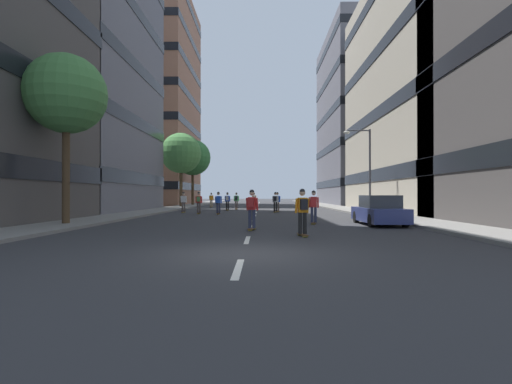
# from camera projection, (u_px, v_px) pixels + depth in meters

# --- Properties ---
(ground_plane) EXTENTS (189.70, 189.70, 0.00)m
(ground_plane) POSITION_uv_depth(u_px,v_px,m) (257.00, 209.00, 41.53)
(ground_plane) COLOR #333335
(sidewalk_left) EXTENTS (2.99, 86.94, 0.14)m
(sidewalk_left) POSITION_uv_depth(u_px,v_px,m) (182.00, 207.00, 45.62)
(sidewalk_left) COLOR gray
(sidewalk_left) RESTS_ON ground_plane
(sidewalk_right) EXTENTS (2.99, 86.94, 0.14)m
(sidewalk_right) POSITION_uv_depth(u_px,v_px,m) (334.00, 207.00, 45.34)
(sidewalk_right) COLOR gray
(sidewalk_right) RESTS_ON ground_plane
(lane_markings) EXTENTS (0.16, 72.20, 0.01)m
(lane_markings) POSITION_uv_depth(u_px,v_px,m) (257.00, 208.00, 42.92)
(lane_markings) COLOR silver
(lane_markings) RESTS_ON ground_plane
(building_left_mid) EXTENTS (12.86, 16.94, 30.16)m
(building_left_mid) POSITION_uv_depth(u_px,v_px,m) (71.00, 47.00, 34.59)
(building_left_mid) COLOR slate
(building_left_mid) RESTS_ON ground_plane
(building_left_far) EXTENTS (12.86, 18.75, 32.64)m
(building_left_far) POSITION_uv_depth(u_px,v_px,m) (151.00, 101.00, 59.72)
(building_left_far) COLOR #9E6B51
(building_left_far) RESTS_ON ground_plane
(building_right_mid) EXTENTS (12.86, 23.68, 21.82)m
(building_right_mid) POSITION_uv_depth(u_px,v_px,m) (445.00, 90.00, 34.04)
(building_right_mid) COLOR #B2A893
(building_right_mid) RESTS_ON ground_plane
(building_right_far) EXTENTS (12.86, 21.20, 26.60)m
(building_right_far) POSITION_uv_depth(u_px,v_px,m) (367.00, 119.00, 59.18)
(building_right_far) COLOR slate
(building_right_far) RESTS_ON ground_plane
(parked_car_near) EXTENTS (1.82, 4.40, 1.52)m
(parked_car_near) POSITION_uv_depth(u_px,v_px,m) (379.00, 211.00, 19.26)
(parked_car_near) COLOR navy
(parked_car_near) RESTS_ON ground_plane
(street_tree_near) EXTENTS (4.86, 4.86, 8.82)m
(street_tree_near) POSITION_uv_depth(u_px,v_px,m) (181.00, 153.00, 45.23)
(street_tree_near) COLOR #4C3823
(street_tree_near) RESTS_ON sidewalk_left
(street_tree_mid) EXTENTS (5.03, 5.03, 9.13)m
(street_tree_mid) POSITION_uv_depth(u_px,v_px,m) (193.00, 158.00, 52.86)
(street_tree_mid) COLOR #4C3823
(street_tree_mid) RESTS_ON sidewalk_left
(street_tree_far) EXTENTS (3.91, 3.91, 8.38)m
(street_tree_far) POSITION_uv_depth(u_px,v_px,m) (66.00, 95.00, 18.67)
(street_tree_far) COLOR #4C3823
(street_tree_far) RESTS_ON sidewalk_left
(streetlamp_right) EXTENTS (2.13, 0.30, 6.50)m
(streetlamp_right) POSITION_uv_depth(u_px,v_px,m) (365.00, 161.00, 29.23)
(streetlamp_right) COLOR #3F3F44
(streetlamp_right) RESTS_ON sidewalk_right
(skater_0) EXTENTS (0.57, 0.92, 1.78)m
(skater_0) POSITION_uv_depth(u_px,v_px,m) (314.00, 205.00, 19.78)
(skater_0) COLOR brown
(skater_0) RESTS_ON ground_plane
(skater_1) EXTENTS (0.54, 0.91, 1.78)m
(skater_1) POSITION_uv_depth(u_px,v_px,m) (227.00, 200.00, 36.60)
(skater_1) COLOR brown
(skater_1) RESTS_ON ground_plane
(skater_2) EXTENTS (0.53, 0.90, 1.78)m
(skater_2) POSITION_uv_depth(u_px,v_px,m) (236.00, 200.00, 39.27)
(skater_2) COLOR brown
(skater_2) RESTS_ON ground_plane
(skater_3) EXTENTS (0.56, 0.92, 1.78)m
(skater_3) POSITION_uv_depth(u_px,v_px,m) (254.00, 199.00, 47.80)
(skater_3) COLOR brown
(skater_3) RESTS_ON ground_plane
(skater_4) EXTENTS (0.53, 0.90, 1.78)m
(skater_4) POSITION_uv_depth(u_px,v_px,m) (218.00, 202.00, 29.61)
(skater_4) COLOR brown
(skater_4) RESTS_ON ground_plane
(skater_5) EXTENTS (0.56, 0.92, 1.78)m
(skater_5) POSITION_uv_depth(u_px,v_px,m) (277.00, 201.00, 34.03)
(skater_5) COLOR brown
(skater_5) RESTS_ON ground_plane
(skater_6) EXTENTS (0.55, 0.92, 1.78)m
(skater_6) POSITION_uv_depth(u_px,v_px,m) (211.00, 199.00, 46.17)
(skater_6) COLOR brown
(skater_6) RESTS_ON ground_plane
(skater_7) EXTENTS (0.56, 0.92, 1.78)m
(skater_7) POSITION_uv_depth(u_px,v_px,m) (303.00, 209.00, 13.98)
(skater_7) COLOR brown
(skater_7) RESTS_ON ground_plane
(skater_8) EXTENTS (0.57, 0.92, 1.78)m
(skater_8) POSITION_uv_depth(u_px,v_px,m) (252.00, 207.00, 16.39)
(skater_8) COLOR brown
(skater_8) RESTS_ON ground_plane
(skater_9) EXTENTS (0.53, 0.90, 1.78)m
(skater_9) POSITION_uv_depth(u_px,v_px,m) (199.00, 201.00, 30.19)
(skater_9) COLOR brown
(skater_9) RESTS_ON ground_plane
(skater_10) EXTENTS (0.54, 0.91, 1.78)m
(skater_10) POSITION_uv_depth(u_px,v_px,m) (184.00, 201.00, 32.35)
(skater_10) COLOR brown
(skater_10) RESTS_ON ground_plane
(skater_11) EXTENTS (0.57, 0.92, 1.78)m
(skater_11) POSITION_uv_depth(u_px,v_px,m) (275.00, 201.00, 32.61)
(skater_11) COLOR brown
(skater_11) RESTS_ON ground_plane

